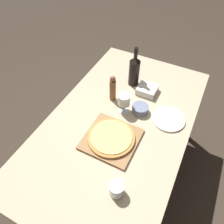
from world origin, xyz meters
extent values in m
plane|color=#382D23|center=(0.00, 0.00, 0.00)|extent=(12.00, 12.00, 0.00)
cube|color=tan|center=(0.00, 0.00, 0.74)|extent=(0.92, 1.59, 0.03)
cylinder|color=brown|center=(-0.40, -0.73, 0.36)|extent=(0.06, 0.06, 0.72)
cylinder|color=brown|center=(-0.40, 0.73, 0.36)|extent=(0.06, 0.06, 0.72)
cylinder|color=brown|center=(0.40, 0.73, 0.36)|extent=(0.06, 0.06, 0.72)
cube|color=olive|center=(0.02, -0.15, 0.76)|extent=(0.33, 0.32, 0.02)
cylinder|color=#BC7A3D|center=(0.02, -0.15, 0.78)|extent=(0.30, 0.30, 0.02)
cylinder|color=#E0C66B|center=(0.02, -0.15, 0.79)|extent=(0.26, 0.26, 0.01)
cylinder|color=black|center=(-0.07, 0.41, 0.86)|extent=(0.08, 0.08, 0.21)
cone|color=black|center=(-0.07, 0.41, 0.98)|extent=(0.08, 0.08, 0.04)
cylinder|color=black|center=(-0.07, 0.41, 1.04)|extent=(0.03, 0.03, 0.08)
cylinder|color=brown|center=(-0.13, 0.18, 0.84)|extent=(0.05, 0.05, 0.17)
sphere|color=brown|center=(-0.13, 0.18, 0.95)|extent=(0.04, 0.04, 0.04)
cylinder|color=silver|center=(-0.01, 0.11, 0.76)|extent=(0.07, 0.07, 0.00)
cylinder|color=silver|center=(-0.01, 0.11, 0.79)|extent=(0.01, 0.01, 0.06)
cylinder|color=silver|center=(-0.01, 0.11, 0.86)|extent=(0.08, 0.08, 0.08)
cylinder|color=slate|center=(0.09, 0.15, 0.78)|extent=(0.11, 0.11, 0.05)
cylinder|color=silver|center=(0.20, -0.44, 0.80)|extent=(0.08, 0.08, 0.09)
cylinder|color=silver|center=(0.29, 0.17, 0.76)|extent=(0.23, 0.23, 0.01)
cube|color=beige|center=(0.07, 0.36, 0.78)|extent=(0.14, 0.13, 0.05)
camera|label=1|loc=(0.38, -0.85, 1.91)|focal=35.00mm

